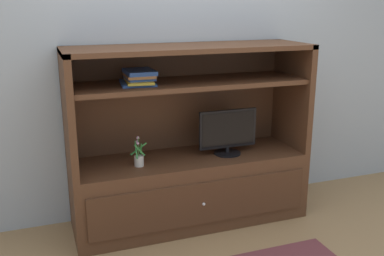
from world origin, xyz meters
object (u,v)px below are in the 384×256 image
Objects in this scene: potted_plant at (139,159)px; magazine_stack at (139,77)px; tv_monitor at (228,132)px; media_console at (190,168)px.

magazine_stack is at bearing 63.58° from potted_plant.
magazine_stack is (-0.70, 0.05, 0.47)m from tv_monitor.
tv_monitor is (0.31, -0.05, 0.29)m from media_console.
media_console is 0.43m from tv_monitor.
media_console reaches higher than potted_plant.
magazine_stack is at bearing 176.25° from tv_monitor.
tv_monitor is at bearing 2.15° from potted_plant.
tv_monitor reaches higher than potted_plant.
tv_monitor is at bearing -3.75° from magazine_stack.
media_console is at bearing 171.12° from tv_monitor.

